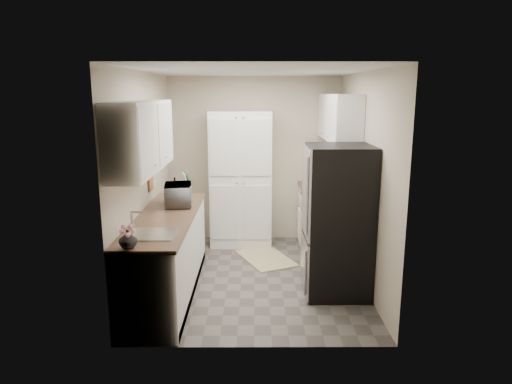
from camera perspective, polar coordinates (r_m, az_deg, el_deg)
ground at (r=5.80m, az=-0.21°, el=-10.61°), size 3.20×3.20×0.00m
room_shell at (r=5.36m, az=-0.42°, el=5.56°), size 2.64×3.24×2.52m
pantry_cabinet at (r=6.77m, az=-1.91°, el=1.62°), size 0.90×0.55×2.00m
base_cabinet_left at (r=5.33m, az=-11.03°, el=-7.88°), size 0.60×2.30×0.88m
countertop_left at (r=5.19m, az=-11.23°, el=-3.10°), size 0.63×2.33×0.04m
base_cabinet_right at (r=6.85m, az=8.11°, el=-3.20°), size 0.60×0.80×0.88m
countertop_right at (r=6.74m, az=8.23°, el=0.57°), size 0.63×0.83×0.04m
electric_range at (r=6.08m, az=9.05°, el=-4.87°), size 0.71×0.78×1.13m
refrigerator at (r=5.21m, az=10.20°, el=-3.56°), size 0.70×0.72×1.70m
microwave at (r=5.59m, az=-9.68°, el=-0.35°), size 0.38×0.51×0.26m
wine_bottle at (r=5.92m, az=-10.09°, el=0.34°), size 0.07×0.07×0.26m
flower_vase at (r=4.17m, az=-15.73°, el=-5.68°), size 0.16×0.16×0.17m
cutting_board at (r=6.20m, az=-8.50°, el=1.13°), size 0.09×0.23×0.30m
toaster_oven at (r=6.74m, az=9.09°, el=1.59°), size 0.29×0.36×0.20m
fruit_basket at (r=6.71m, az=9.31°, el=2.91°), size 0.37×0.37×0.12m
kitchen_mat at (r=6.41m, az=1.22°, el=-8.25°), size 0.89×1.06×0.01m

